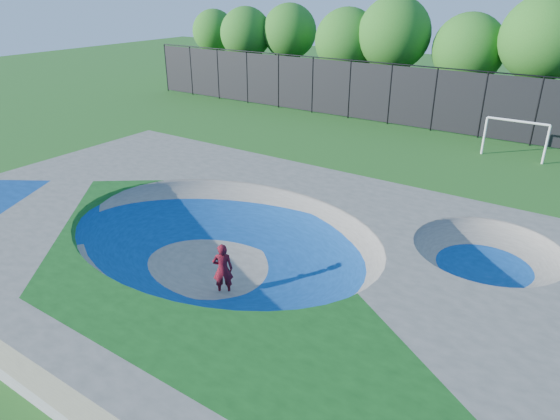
# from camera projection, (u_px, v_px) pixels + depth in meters

# --- Properties ---
(ground) EXTENTS (120.00, 120.00, 0.00)m
(ground) POSITION_uv_depth(u_px,v_px,m) (223.00, 268.00, 16.72)
(ground) COLOR #1F5B19
(ground) RESTS_ON ground
(skate_deck) EXTENTS (22.00, 14.00, 1.50)m
(skate_deck) POSITION_uv_depth(u_px,v_px,m) (222.00, 249.00, 16.41)
(skate_deck) COLOR gray
(skate_deck) RESTS_ON ground
(skater) EXTENTS (0.74, 0.70, 1.69)m
(skater) POSITION_uv_depth(u_px,v_px,m) (223.00, 269.00, 15.04)
(skater) COLOR #A90D22
(skater) RESTS_ON ground
(skateboard) EXTENTS (0.76, 0.63, 0.05)m
(skateboard) POSITION_uv_depth(u_px,v_px,m) (224.00, 292.00, 15.38)
(skateboard) COLOR black
(skateboard) RESTS_ON ground
(soccer_goal) EXTENTS (3.24, 0.12, 2.14)m
(soccer_goal) POSITION_uv_depth(u_px,v_px,m) (516.00, 132.00, 26.69)
(soccer_goal) COLOR white
(soccer_goal) RESTS_ON ground
(fence) EXTENTS (48.09, 0.09, 4.04)m
(fence) POSITION_uv_depth(u_px,v_px,m) (434.00, 98.00, 31.72)
(fence) COLOR black
(fence) RESTS_ON ground
(treeline) EXTENTS (52.08, 6.93, 8.40)m
(treeline) POSITION_uv_depth(u_px,v_px,m) (482.00, 44.00, 34.02)
(treeline) COLOR #493924
(treeline) RESTS_ON ground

